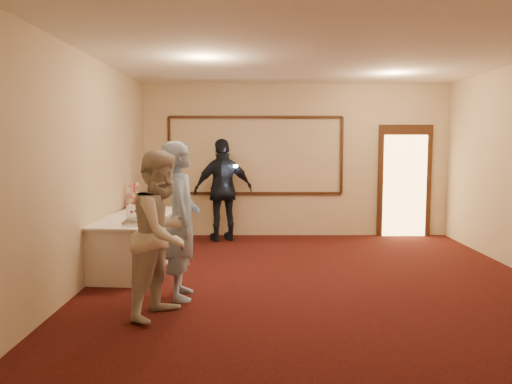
# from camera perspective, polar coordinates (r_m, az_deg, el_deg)

# --- Properties ---
(floor) EXTENTS (7.00, 7.00, 0.00)m
(floor) POSITION_cam_1_polar(r_m,az_deg,el_deg) (6.68, 6.95, -10.43)
(floor) COLOR black
(floor) RESTS_ON ground
(room_walls) EXTENTS (6.04, 7.04, 3.02)m
(room_walls) POSITION_cam_1_polar(r_m,az_deg,el_deg) (6.43, 7.17, 7.19)
(room_walls) COLOR beige
(room_walls) RESTS_ON floor
(wall_molding) EXTENTS (3.45, 0.04, 1.55)m
(wall_molding) POSITION_cam_1_polar(r_m,az_deg,el_deg) (9.85, -0.06, 4.21)
(wall_molding) COLOR black
(wall_molding) RESTS_ON room_walls
(doorway) EXTENTS (1.05, 0.07, 2.20)m
(doorway) POSITION_cam_1_polar(r_m,az_deg,el_deg) (10.29, 16.61, 1.14)
(doorway) COLOR black
(doorway) RESTS_ON floor
(buffet_table) EXTENTS (1.09, 2.31, 0.77)m
(buffet_table) POSITION_cam_1_polar(r_m,az_deg,el_deg) (7.64, -13.47, -5.52)
(buffet_table) COLOR white
(buffet_table) RESTS_ON floor
(pavlova_tray) EXTENTS (0.35, 0.47, 0.17)m
(pavlova_tray) POSITION_cam_1_polar(r_m,az_deg,el_deg) (6.79, -13.44, -3.01)
(pavlova_tray) COLOR silver
(pavlova_tray) RESTS_ON buffet_table
(cupcake_stand) EXTENTS (0.33, 0.33, 0.48)m
(cupcake_stand) POSITION_cam_1_polar(r_m,az_deg,el_deg) (8.55, -13.72, -0.59)
(cupcake_stand) COLOR #C33B4D
(cupcake_stand) RESTS_ON buffet_table
(plate_stack_a) EXTENTS (0.19, 0.19, 0.16)m
(plate_stack_a) POSITION_cam_1_polar(r_m,az_deg,el_deg) (7.57, -13.89, -2.09)
(plate_stack_a) COLOR white
(plate_stack_a) RESTS_ON buffet_table
(plate_stack_b) EXTENTS (0.17, 0.17, 0.15)m
(plate_stack_b) POSITION_cam_1_polar(r_m,az_deg,el_deg) (7.82, -12.05, -1.86)
(plate_stack_b) COLOR white
(plate_stack_b) RESTS_ON buffet_table
(tart) EXTENTS (0.31, 0.31, 0.06)m
(tart) POSITION_cam_1_polar(r_m,az_deg,el_deg) (7.28, -12.74, -2.77)
(tart) COLOR white
(tart) RESTS_ON buffet_table
(man) EXTENTS (0.53, 0.73, 1.86)m
(man) POSITION_cam_1_polar(r_m,az_deg,el_deg) (5.97, -8.58, -3.24)
(man) COLOR #96BAE7
(man) RESTS_ON floor
(woman) EXTENTS (0.95, 1.05, 1.77)m
(woman) POSITION_cam_1_polar(r_m,az_deg,el_deg) (5.39, -10.60, -4.74)
(woman) COLOR silver
(woman) RESTS_ON floor
(guest) EXTENTS (1.22, 0.82, 1.92)m
(guest) POSITION_cam_1_polar(r_m,az_deg,el_deg) (9.39, -3.74, 0.23)
(guest) COLOR black
(guest) RESTS_ON floor
(camera_flash) EXTENTS (0.07, 0.04, 0.05)m
(camera_flash) POSITION_cam_1_polar(r_m,az_deg,el_deg) (9.23, -2.33, 2.97)
(camera_flash) COLOR white
(camera_flash) RESTS_ON guest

